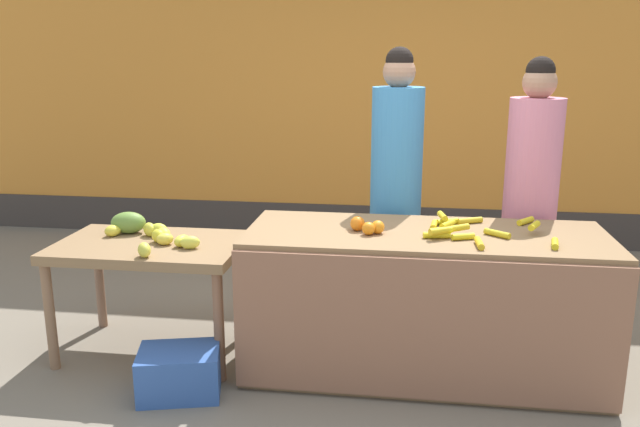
# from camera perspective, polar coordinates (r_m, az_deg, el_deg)

# --- Properties ---
(ground_plane) EXTENTS (24.00, 24.00, 0.00)m
(ground_plane) POSITION_cam_1_polar(r_m,az_deg,el_deg) (4.02, 3.33, -13.24)
(ground_plane) COLOR #756B5B
(market_wall_back) EXTENTS (8.97, 0.23, 3.33)m
(market_wall_back) POSITION_cam_1_polar(r_m,az_deg,el_deg) (6.36, 5.70, 12.10)
(market_wall_back) COLOR orange
(market_wall_back) RESTS_ON ground
(fruit_stall_counter) EXTENTS (2.06, 0.81, 0.85)m
(fruit_stall_counter) POSITION_cam_1_polar(r_m,az_deg,el_deg) (3.82, 9.17, -7.87)
(fruit_stall_counter) COLOR olive
(fruit_stall_counter) RESTS_ON ground
(side_table_wooden) EXTENTS (1.13, 0.72, 0.72)m
(side_table_wooden) POSITION_cam_1_polar(r_m,az_deg,el_deg) (4.07, -14.89, -3.70)
(side_table_wooden) COLOR olive
(side_table_wooden) RESTS_ON ground
(banana_bunch_pile) EXTENTS (0.72, 0.66, 0.07)m
(banana_bunch_pile) POSITION_cam_1_polar(r_m,az_deg,el_deg) (3.71, 13.37, -1.35)
(banana_bunch_pile) COLOR gold
(banana_bunch_pile) RESTS_ON fruit_stall_counter
(orange_pile) EXTENTS (0.20, 0.16, 0.08)m
(orange_pile) POSITION_cam_1_polar(r_m,az_deg,el_deg) (3.63, 4.20, -1.12)
(orange_pile) COLOR orange
(orange_pile) RESTS_ON fruit_stall_counter
(mango_papaya_pile) EXTENTS (0.70, 0.62, 0.14)m
(mango_papaya_pile) POSITION_cam_1_polar(r_m,az_deg,el_deg) (4.12, -15.37, -1.46)
(mango_papaya_pile) COLOR #DCDB49
(mango_papaya_pile) RESTS_ON side_table_wooden
(vendor_woman_blue_shirt) EXTENTS (0.34, 0.34, 1.89)m
(vendor_woman_blue_shirt) POSITION_cam_1_polar(r_m,az_deg,el_deg) (4.29, 6.78, 2.04)
(vendor_woman_blue_shirt) COLOR #33333D
(vendor_woman_blue_shirt) RESTS_ON ground
(vendor_woman_pink_shirt) EXTENTS (0.34, 0.34, 1.83)m
(vendor_woman_pink_shirt) POSITION_cam_1_polar(r_m,az_deg,el_deg) (4.33, 18.25, 1.11)
(vendor_woman_pink_shirt) COLOR #33333D
(vendor_woman_pink_shirt) RESTS_ON ground
(produce_crate) EXTENTS (0.51, 0.42, 0.26)m
(produce_crate) POSITION_cam_1_polar(r_m,az_deg,el_deg) (3.72, -12.44, -13.68)
(produce_crate) COLOR #3359A5
(produce_crate) RESTS_ON ground
(produce_sack) EXTENTS (0.47, 0.46, 0.45)m
(produce_sack) POSITION_cam_1_polar(r_m,az_deg,el_deg) (4.70, -1.53, -6.09)
(produce_sack) COLOR maroon
(produce_sack) RESTS_ON ground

